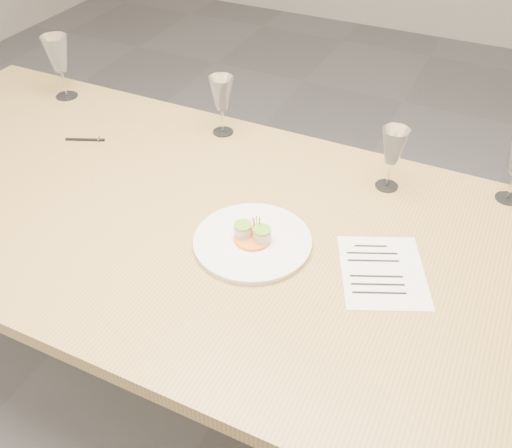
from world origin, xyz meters
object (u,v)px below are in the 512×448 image
at_px(ballpoint_pen, 85,139).
at_px(wine_glass_1, 221,95).
at_px(recipe_sheet, 383,271).
at_px(dinner_plate, 253,241).
at_px(dining_table, 223,243).
at_px(wine_glass_2, 393,148).
at_px(wine_glass_0, 58,55).

bearing_deg(ballpoint_pen, wine_glass_1, 9.05).
bearing_deg(recipe_sheet, dinner_plate, 164.09).
relative_size(ballpoint_pen, wine_glass_1, 0.62).
bearing_deg(wine_glass_1, recipe_sheet, -32.04).
height_order(recipe_sheet, ballpoint_pen, ballpoint_pen).
distance_m(dining_table, wine_glass_1, 0.50).
relative_size(ballpoint_pen, wine_glass_2, 0.64).
xyz_separation_m(dinner_plate, ballpoint_pen, (-0.68, 0.21, -0.01)).
relative_size(dinner_plate, wine_glass_0, 1.35).
distance_m(recipe_sheet, wine_glass_0, 1.32).
relative_size(recipe_sheet, ballpoint_pen, 2.59).
bearing_deg(ballpoint_pen, dining_table, -39.97).
xyz_separation_m(recipe_sheet, wine_glass_1, (-0.64, 0.40, 0.13)).
bearing_deg(dining_table, dinner_plate, -20.46).
xyz_separation_m(ballpoint_pen, wine_glass_2, (0.92, 0.17, 0.12)).
bearing_deg(wine_glass_0, wine_glass_1, 1.84).
bearing_deg(recipe_sheet, ballpoint_pen, 146.49).
bearing_deg(dinner_plate, recipe_sheet, 8.08).
bearing_deg(dining_table, wine_glass_2, 45.33).
xyz_separation_m(dining_table, wine_glass_0, (-0.83, 0.38, 0.22)).
bearing_deg(recipe_sheet, wine_glass_2, 80.12).
bearing_deg(dinner_plate, wine_glass_0, 155.62).
distance_m(dining_table, ballpoint_pen, 0.61).
bearing_deg(recipe_sheet, wine_glass_1, 123.96).
height_order(dinner_plate, ballpoint_pen, dinner_plate).
height_order(dinner_plate, wine_glass_1, wine_glass_1).
xyz_separation_m(wine_glass_0, wine_glass_1, (0.61, 0.02, -0.02)).
bearing_deg(wine_glass_2, dinner_plate, -121.34).
xyz_separation_m(dinner_plate, wine_glass_0, (-0.94, 0.42, 0.14)).
height_order(dining_table, wine_glass_1, wine_glass_1).
relative_size(dining_table, dinner_plate, 8.21).
bearing_deg(dinner_plate, ballpoint_pen, 162.73).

